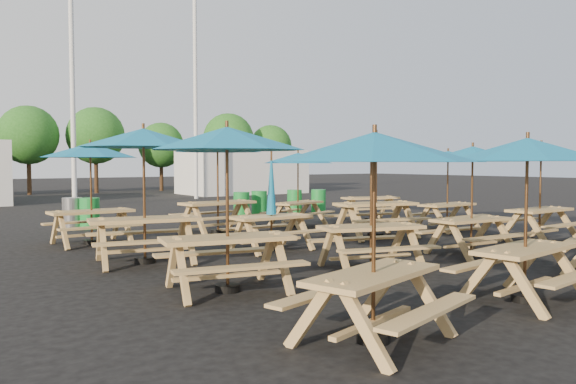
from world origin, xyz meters
TOP-DOWN VIEW (x-y plane):
  - ground at (0.00, 0.00)m, footprint 120.00×120.00m
  - picnic_unit_0 at (-4.16, -5.90)m, footprint 2.50×2.50m
  - picnic_unit_1 at (-4.26, -3.05)m, footprint 2.64×2.64m
  - picnic_unit_2 at (-4.39, -0.18)m, footprint 2.75×2.75m
  - picnic_unit_3 at (-4.50, 2.81)m, footprint 2.23×2.23m
  - picnic_unit_4 at (-1.34, -5.83)m, footprint 2.28×2.28m
  - picnic_unit_5 at (-1.43, -3.00)m, footprint 2.64×2.64m
  - picnic_unit_6 at (-1.65, -0.24)m, footprint 1.71×1.50m
  - picnic_unit_7 at (-1.27, 2.85)m, footprint 2.51×2.51m
  - picnic_unit_9 at (1.28, -3.04)m, footprint 2.18×2.18m
  - picnic_unit_10 at (1.56, -0.04)m, footprint 2.87×2.87m
  - picnic_unit_11 at (1.34, 2.91)m, footprint 2.53×2.53m
  - picnic_unit_13 at (4.18, -2.77)m, footprint 2.20×2.20m
  - picnic_unit_14 at (4.14, -0.13)m, footprint 2.11×2.11m
  - picnic_unit_15 at (4.19, 2.92)m, footprint 2.54×2.54m
  - waste_bin_0 at (-4.05, 6.27)m, footprint 0.53×0.53m
  - waste_bin_1 at (-3.68, 5.86)m, footprint 0.53×0.53m
  - waste_bin_2 at (1.36, 6.13)m, footprint 0.53×0.53m
  - waste_bin_3 at (2.25, 6.42)m, footprint 0.53×0.53m
  - waste_bin_4 at (3.73, 6.38)m, footprint 0.53×0.53m
  - waste_bin_5 at (4.56, 6.04)m, footprint 0.53×0.53m
  - mast_0 at (-2.00, 14.00)m, footprint 0.20×0.20m
  - mast_1 at (4.50, 16.00)m, footprint 0.20×0.20m
  - event_tent_1 at (9.00, 19.00)m, footprint 7.00×4.00m
  - tree_3 at (-1.75, 24.72)m, footprint 3.36×3.36m
  - tree_4 at (1.90, 24.26)m, footprint 3.41×3.41m
  - tree_5 at (6.22, 24.67)m, footprint 2.94×2.94m
  - tree_6 at (10.23, 22.90)m, footprint 3.38×3.38m
  - tree_7 at (13.63, 22.92)m, footprint 2.95×2.95m

SIDE VIEW (x-z plane):
  - ground at x=0.00m, z-range 0.00..0.00m
  - waste_bin_0 at x=-4.05m, z-range 0.00..0.86m
  - waste_bin_1 at x=-3.68m, z-range 0.00..0.86m
  - waste_bin_2 at x=1.36m, z-range 0.00..0.86m
  - waste_bin_3 at x=2.25m, z-range 0.00..0.86m
  - waste_bin_4 at x=3.73m, z-range 0.00..0.86m
  - waste_bin_5 at x=4.56m, z-range 0.00..0.86m
  - picnic_unit_6 at x=-1.65m, z-range -0.19..1.97m
  - event_tent_1 at x=9.00m, z-range 0.00..2.60m
  - picnic_unit_11 at x=1.34m, z-range 0.79..2.93m
  - picnic_unit_0 at x=-4.16m, z-range 0.80..2.97m
  - picnic_unit_14 at x=4.14m, z-range 0.80..2.98m
  - picnic_unit_9 at x=1.28m, z-range 0.81..2.99m
  - picnic_unit_4 at x=-1.34m, z-range 0.81..2.99m
  - picnic_unit_15 at x=4.19m, z-range 0.83..3.08m
  - picnic_unit_5 at x=-1.43m, z-range 0.84..3.11m
  - picnic_unit_3 at x=-4.50m, z-range 0.85..3.14m
  - picnic_unit_13 at x=4.18m, z-range 0.85..3.14m
  - picnic_unit_1 at x=-4.26m, z-range 0.87..3.24m
  - picnic_unit_2 at x=-4.39m, z-range 0.92..3.40m
  - picnic_unit_7 at x=-1.27m, z-range 0.92..3.40m
  - picnic_unit_10 at x=1.56m, z-range 0.95..3.51m
  - tree_5 at x=6.22m, z-range 0.75..5.20m
  - tree_7 at x=13.63m, z-range 0.75..5.23m
  - tree_3 at x=-1.75m, z-range 0.86..5.95m
  - tree_6 at x=10.23m, z-range 0.86..5.99m
  - tree_4 at x=1.90m, z-range 0.87..6.04m
  - mast_0 at x=-2.00m, z-range 0.00..12.00m
  - mast_1 at x=4.50m, z-range 0.00..12.00m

